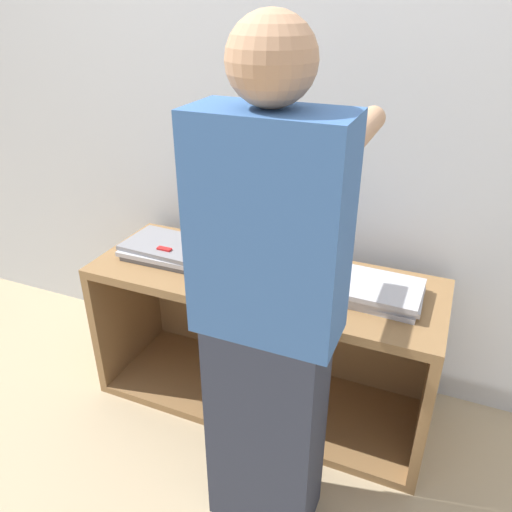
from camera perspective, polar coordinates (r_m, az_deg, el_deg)
The scene contains 8 objects.
ground_plane at distance 2.16m, azimuth -1.92°, elevation -20.00°, with size 12.00×12.00×0.00m, color tan.
wall_back at distance 2.06m, azimuth 4.85°, elevation 16.47°, with size 8.00×0.05×2.40m.
cart at distance 2.16m, azimuth 1.44°, elevation -8.66°, with size 1.38×0.50×0.63m.
laptop_open at distance 1.97m, azimuth 1.50°, elevation -0.24°, with size 0.38×0.35×0.22m.
laptop_stack_left at distance 2.10m, azimuth -9.64°, elevation 0.67°, with size 0.40×0.25×0.06m.
laptop_stack_right at distance 1.84m, azimuth 12.65°, elevation -3.72°, with size 0.39×0.25×0.06m.
person at distance 1.41m, azimuth 1.49°, elevation -7.24°, with size 0.40×0.52×1.58m.
inventory_tag at distance 2.04m, azimuth -10.43°, elevation 0.81°, with size 0.06×0.02×0.01m.
Camera 1 is at (0.63, -1.31, 1.60)m, focal length 35.00 mm.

